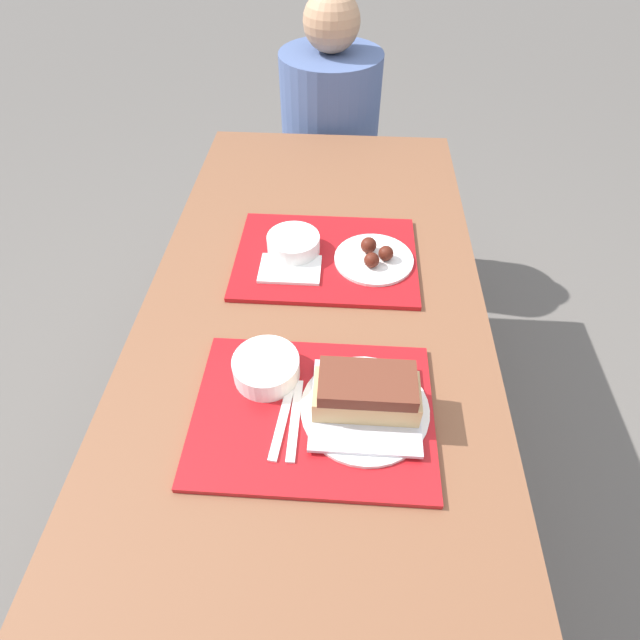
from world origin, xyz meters
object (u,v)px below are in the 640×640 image
Objects in this scene: tray_near at (313,413)px; bowl_coleslaw_near at (266,367)px; tray_far at (326,258)px; bowl_coleslaw_far at (293,243)px; brisket_sandwich_plate at (366,398)px; person_seated_across at (330,111)px; wings_plate_far at (374,257)px.

bowl_coleslaw_near is at bearing 141.63° from tray_near.
bowl_coleslaw_far is (-0.08, 0.01, 0.03)m from tray_far.
person_seated_across is (-0.13, 1.31, -0.07)m from brisket_sandwich_plate.
person_seated_across is (0.06, 1.24, -0.06)m from bowl_coleslaw_near.
tray_near and tray_far have the same top height.
bowl_coleslaw_near is at bearing -92.13° from bowl_coleslaw_far.
brisket_sandwich_plate is (0.10, -0.44, 0.04)m from tray_far.
tray_far is 0.45m from brisket_sandwich_plate.
tray_far is at bearing 90.14° from tray_near.
bowl_coleslaw_far is 0.19× the size of person_seated_across.
tray_far is 3.44× the size of bowl_coleslaw_near.
brisket_sandwich_plate is 1.31m from person_seated_across.
brisket_sandwich_plate is at bearing -84.43° from person_seated_across.
bowl_coleslaw_far is at bearing 87.87° from bowl_coleslaw_near.
bowl_coleslaw_far is at bearing 173.96° from wings_plate_far.
bowl_coleslaw_near and bowl_coleslaw_far have the same top height.
bowl_coleslaw_near is 1.00× the size of bowl_coleslaw_far.
tray_far is 0.38m from bowl_coleslaw_near.
tray_near is at bearing -104.85° from wings_plate_far.
person_seated_across reaches higher than brisket_sandwich_plate.
tray_far is 0.12m from wings_plate_far.
tray_far is 2.31× the size of wings_plate_far.
tray_near is 1.32m from person_seated_across.
wings_plate_far is at bearing 87.13° from brisket_sandwich_plate.
person_seated_across reaches higher than tray_far.
wings_plate_far is (0.12, 0.44, 0.02)m from tray_near.
tray_far is (-0.00, 0.45, 0.00)m from tray_near.
tray_near is 0.45m from wings_plate_far.
wings_plate_far is (0.12, -0.01, 0.02)m from tray_far.
tray_near is at bearing -89.86° from tray_far.
bowl_coleslaw_far is at bearing 173.17° from tray_far.
bowl_coleslaw_near is 0.20m from brisket_sandwich_plate.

